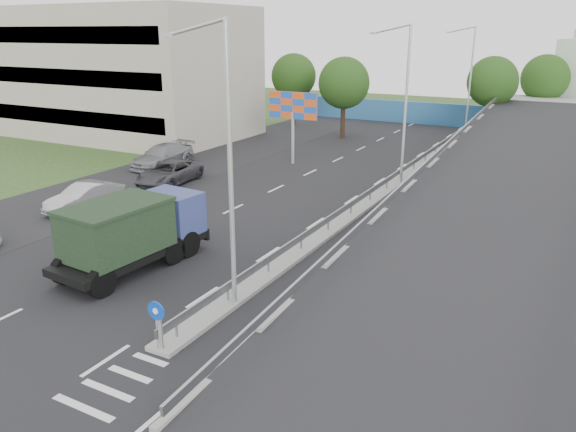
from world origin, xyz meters
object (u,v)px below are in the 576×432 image
Objects in this scene: parked_car_c at (169,173)px; parked_car_d at (163,156)px; billboard at (293,110)px; lamp_post_near at (225,154)px; dump_truck at (133,230)px; lamp_post_far at (469,76)px; parked_car_b at (85,197)px; sign_bollard at (158,325)px; lamp_post_mid at (403,97)px.

parked_car_c is 5.29m from parked_car_d.
lamp_post_near is at bearing -67.51° from billboard.
dump_truck is 1.27× the size of parked_car_d.
billboard is at bearing 112.49° from lamp_post_near.
parked_car_d is (-17.35, -23.54, -4.98)m from lamp_post_far.
dump_truck is at bearing -25.98° from parked_car_b.
sign_bollard reaches higher than parked_car_b.
parked_car_b is at bearing -112.25° from lamp_post_far.
parked_car_b is at bearing 157.31° from lamp_post_near.
sign_bollard is at bearing -90.14° from lamp_post_far.
dump_truck is at bearing -106.67° from lamp_post_mid.
billboard is 10.48m from parked_car_d.
lamp_post_mid is 16.22m from parked_car_c.
lamp_post_near is 23.87m from billboard.
lamp_post_mid reaches higher than sign_bollard.
lamp_post_near is 1.00× the size of lamp_post_mid.
lamp_post_mid is 1.83× the size of billboard.
parked_car_b is 11.14m from parked_car_d.
billboard is at bearing 103.67° from dump_truck.
lamp_post_near is 40.00m from lamp_post_far.
lamp_post_far is (0.11, 43.83, 4.77)m from sign_bollard.
lamp_post_near is at bearing -6.17° from dump_truck.
sign_bollard is at bearing -36.90° from dump_truck.
lamp_post_mid is (0.11, 23.83, 4.77)m from sign_bollard.
lamp_post_far is 37.25m from parked_car_b.
parked_car_c is (0.38, 6.88, -0.02)m from parked_car_b.
sign_bollard is 0.17× the size of lamp_post_mid.
dump_truck is 14.14m from parked_car_c.
billboard is 17.21m from parked_car_b.
lamp_post_near is at bearing -18.69° from parked_car_b.
dump_truck reaches higher than sign_bollard.
billboard is at bearing 77.24° from parked_car_b.
billboard is (-9.11, 22.00, -1.62)m from lamp_post_near.
lamp_post_mid is 1.77× the size of parked_car_d.
sign_bollard is 0.30× the size of billboard.
lamp_post_far is at bearing 71.75° from parked_car_b.
lamp_post_mid reaches higher than parked_car_c.
lamp_post_far reaches higher than sign_bollard.
parked_car_c is at bearing 129.16° from sign_bollard.
billboard is at bearing -116.84° from lamp_post_far.
dump_truck is (-5.67, -18.95, -4.08)m from lamp_post_mid.
lamp_post_mid is 1.00× the size of lamp_post_far.
sign_bollard is 44.08m from lamp_post_far.
lamp_post_far reaches higher than parked_car_c.
parked_car_b is at bearing -134.63° from lamp_post_mid.
parked_car_b is at bearing -98.62° from parked_car_c.
lamp_post_far is 1.77× the size of parked_car_d.
billboard is 21.37m from dump_truck.
lamp_post_far is 1.85× the size of parked_car_c.
lamp_post_near is 1.85× the size of parked_car_c.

